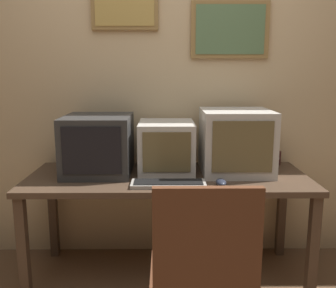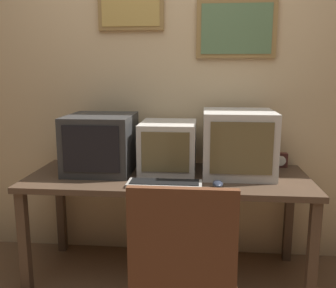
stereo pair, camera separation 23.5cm
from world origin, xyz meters
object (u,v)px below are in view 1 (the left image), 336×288
Objects in this scene: monitor_right at (236,141)px; desk_clock at (273,157)px; monitor_left at (98,144)px; keyboard_main at (169,184)px; mouse_near_keyboard at (221,182)px; monitor_center at (166,147)px.

desk_clock is (0.31, 0.20, -0.16)m from monitor_right.
monitor_right is at bearing 0.77° from monitor_left.
monitor_left reaches higher than desk_clock.
keyboard_main is at bearing -145.14° from monitor_right.
monitor_left is at bearing 146.91° from keyboard_main.
monitor_right is 1.05× the size of keyboard_main.
mouse_near_keyboard is 1.12× the size of desk_clock.
monitor_right is 0.57m from keyboard_main.
monitor_left is 0.45m from monitor_center.
mouse_near_keyboard is (-0.14, -0.30, -0.19)m from monitor_right.
keyboard_main is at bearing -88.23° from monitor_center.
monitor_left is 1.07× the size of keyboard_main.
monitor_center is at bearing 5.83° from monitor_left.
monitor_left is 4.22× the size of mouse_near_keyboard.
desk_clock is at bearing 9.91° from monitor_left.
mouse_near_keyboard is (0.76, -0.29, -0.17)m from monitor_left.
monitor_left is 0.83m from mouse_near_keyboard.
mouse_near_keyboard is at bearing -114.27° from monitor_right.
desk_clock is at bearing 12.23° from monitor_center.
monitor_right is 0.38m from mouse_near_keyboard.
keyboard_main is (-0.44, -0.31, -0.19)m from monitor_right.
monitor_left is at bearing -170.09° from desk_clock.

